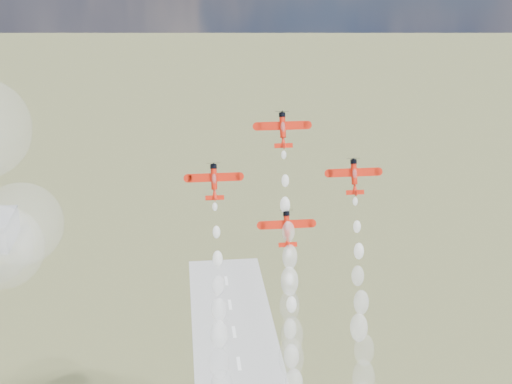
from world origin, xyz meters
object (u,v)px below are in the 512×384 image
at_px(plane_lead, 283,129).
at_px(plane_slot, 287,228).
at_px(plane_right, 354,176).
at_px(plane_left, 214,181).

xyz_separation_m(plane_lead, plane_slot, (0.00, -7.88, -18.95)).
height_order(plane_lead, plane_right, plane_lead).
bearing_deg(plane_lead, plane_slot, -90.00).
distance_m(plane_left, plane_slot, 17.89).
xyz_separation_m(plane_right, plane_slot, (-14.66, -3.94, -9.47)).
bearing_deg(plane_left, plane_slot, -15.05).
bearing_deg(plane_lead, plane_right, -15.05).
relative_size(plane_lead, plane_right, 1.00).
xyz_separation_m(plane_lead, plane_left, (-14.66, -3.94, -9.47)).
bearing_deg(plane_right, plane_left, 180.00).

